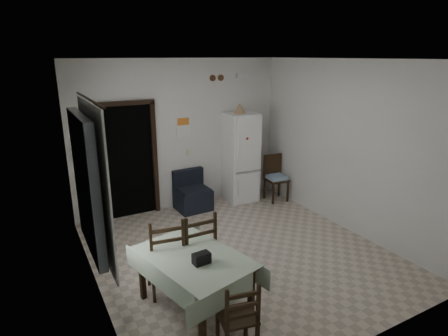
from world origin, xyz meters
TOP-DOWN VIEW (x-y plane):
  - ground at (0.00, 0.00)m, footprint 4.50×4.50m
  - ceiling at (0.00, 0.00)m, footprint 4.20×4.50m
  - wall_back at (0.00, 2.25)m, footprint 4.20×0.02m
  - wall_front at (0.00, -2.25)m, footprint 4.20×0.02m
  - wall_left at (-2.10, 0.00)m, footprint 0.02×4.50m
  - wall_right at (2.10, 0.00)m, footprint 0.02×4.50m
  - doorway at (-1.05, 2.45)m, footprint 1.06×0.52m
  - window_recess at (-2.15, -0.20)m, footprint 0.10×1.20m
  - curtain at (-2.04, -0.20)m, footprint 0.02×1.45m
  - curtain_rod at (-2.03, -0.20)m, footprint 0.02×1.60m
  - calendar at (0.05, 2.24)m, footprint 0.28×0.02m
  - calendar_image at (0.05, 2.23)m, footprint 0.24×0.01m
  - light_switch at (0.15, 2.24)m, footprint 0.08×0.02m
  - vent_left at (0.70, 2.23)m, footprint 0.12×0.03m
  - vent_right at (0.88, 2.23)m, footprint 0.12×0.03m
  - emergency_light at (1.35, 2.21)m, footprint 0.25×0.07m
  - fridge at (1.17, 1.93)m, footprint 0.63×0.63m
  - tan_cone at (1.14, 1.94)m, footprint 0.26×0.26m
  - navy_seat at (0.08, 1.93)m, footprint 0.66×0.64m
  - corner_chair at (1.82, 1.54)m, footprint 0.45×0.45m
  - dining_table at (-1.16, -0.87)m, footprint 1.20×1.55m
  - black_bag at (-1.14, -1.06)m, footprint 0.20×0.13m
  - dining_chair_far_left at (-1.33, -0.36)m, footprint 0.52×0.52m
  - dining_chair_far_right at (-0.92, -0.39)m, footprint 0.46×0.46m
  - dining_chair_near_head at (-1.06, -1.70)m, footprint 0.44×0.44m

SIDE VIEW (x-z plane):
  - ground at x=0.00m, z-range 0.00..0.00m
  - dining_table at x=-1.16m, z-range 0.00..0.72m
  - navy_seat at x=0.08m, z-range 0.00..0.77m
  - dining_chair_near_head at x=-1.06m, z-range 0.00..0.87m
  - corner_chair at x=1.82m, z-range 0.00..0.96m
  - dining_chair_far_left at x=-1.33m, z-range 0.00..1.06m
  - dining_chair_far_right at x=-0.92m, z-range 0.00..1.06m
  - black_bag at x=-1.14m, z-range 0.72..0.84m
  - fridge at x=1.17m, z-range 0.00..1.84m
  - doorway at x=-1.05m, z-range -0.05..2.17m
  - light_switch at x=0.15m, z-range 1.04..1.16m
  - wall_back at x=0.00m, z-range 0.00..2.90m
  - wall_front at x=0.00m, z-range 0.00..2.90m
  - wall_left at x=-2.10m, z-range 0.00..2.90m
  - wall_right at x=2.10m, z-range 0.00..2.90m
  - window_recess at x=-2.15m, z-range 0.75..2.35m
  - curtain at x=-2.04m, z-range 0.62..2.48m
  - calendar at x=0.05m, z-range 1.42..1.82m
  - calendar_image at x=0.05m, z-range 1.65..1.79m
  - tan_cone at x=1.14m, z-range 1.84..2.04m
  - curtain_rod at x=-2.03m, z-range 2.49..2.51m
  - vent_left at x=0.70m, z-range 2.46..2.58m
  - vent_right at x=0.88m, z-range 2.46..2.58m
  - emergency_light at x=1.35m, z-range 2.50..2.59m
  - ceiling at x=0.00m, z-range 2.89..2.91m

